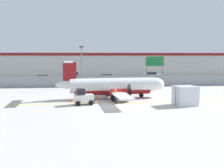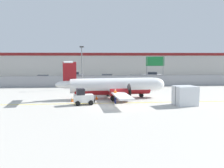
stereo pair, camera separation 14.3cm
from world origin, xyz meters
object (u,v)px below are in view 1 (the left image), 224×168
object	(u,v)px
commuter_airplane	(115,86)
apron_light_pole	(82,64)
parked_car_3	(135,78)
parked_car_4	(152,75)
parked_car_1	(74,75)
traffic_cone_near_right	(97,97)
ground_crew_worker	(115,95)
parked_car_0	(43,79)
baggage_tug	(83,97)
traffic_cone_near_left	(72,99)
highway_sign	(155,64)
cargo_container	(185,96)
parked_car_2	(106,78)

from	to	relation	value
commuter_airplane	apron_light_pole	size ratio (longest dim) A/B	2.21
parked_car_3	parked_car_4	xyz separation A→B (m)	(5.68, 8.25, 0.00)
parked_car_1	traffic_cone_near_right	bearing A→B (deg)	-79.58
ground_crew_worker	parked_car_0	size ratio (longest dim) A/B	0.39
commuter_airplane	ground_crew_worker	xyz separation A→B (m)	(-0.27, -3.60, -0.65)
parked_car_3	parked_car_4	world-z (taller)	same
parked_car_4	baggage_tug	bearing A→B (deg)	-109.35
commuter_airplane	traffic_cone_near_left	world-z (taller)	commuter_airplane
parked_car_1	apron_light_pole	bearing A→B (deg)	-81.11
ground_crew_worker	highway_sign	bearing A→B (deg)	-137.37
ground_crew_worker	parked_car_3	bearing A→B (deg)	-125.97
ground_crew_worker	traffic_cone_near_right	size ratio (longest dim) A/B	2.66
parked_car_1	parked_car_0	bearing A→B (deg)	-121.89
parked_car_1	ground_crew_worker	bearing A→B (deg)	-76.67
apron_light_pole	traffic_cone_near_right	bearing A→B (deg)	-78.72
baggage_tug	commuter_airplane	bearing A→B (deg)	35.56
traffic_cone_near_left	parked_car_1	bearing A→B (deg)	92.78
ground_crew_worker	parked_car_3	xyz separation A→B (m)	(6.59, 22.43, -0.06)
commuter_airplane	cargo_container	distance (m)	9.32
traffic_cone_near_right	apron_light_pole	size ratio (longest dim) A/B	0.09
parked_car_3	ground_crew_worker	bearing A→B (deg)	68.60
ground_crew_worker	parked_car_3	size ratio (longest dim) A/B	0.39
ground_crew_worker	parked_car_0	distance (m)	26.83
highway_sign	parked_car_2	bearing A→B (deg)	143.67
commuter_airplane	cargo_container	size ratio (longest dim) A/B	6.04
ground_crew_worker	cargo_container	bearing A→B (deg)	147.42
traffic_cone_near_right	apron_light_pole	distance (m)	11.92
apron_light_pole	traffic_cone_near_left	bearing A→B (deg)	-93.92
cargo_container	parked_car_4	world-z (taller)	cargo_container
commuter_airplane	apron_light_pole	distance (m)	11.57
baggage_tug	parked_car_2	world-z (taller)	baggage_tug
traffic_cone_near_left	apron_light_pole	size ratio (longest dim) A/B	0.09
parked_car_3	apron_light_pole	size ratio (longest dim) A/B	0.60
parked_car_1	baggage_tug	bearing A→B (deg)	-83.25
parked_car_2	traffic_cone_near_left	bearing A→B (deg)	82.43
baggage_tug	parked_car_0	distance (m)	25.75
parked_car_2	apron_light_pole	distance (m)	12.30
parked_car_0	parked_car_4	size ratio (longest dim) A/B	0.99
baggage_tug	parked_car_4	world-z (taller)	baggage_tug
traffic_cone_near_left	highway_sign	size ratio (longest dim) A/B	0.12
traffic_cone_near_left	traffic_cone_near_right	distance (m)	3.33
cargo_container	highway_sign	xyz separation A→B (m)	(1.66, 19.85, 3.04)
traffic_cone_near_left	highway_sign	world-z (taller)	highway_sign
baggage_tug	parked_car_0	bearing A→B (deg)	100.23
baggage_tug	traffic_cone_near_left	bearing A→B (deg)	115.45
traffic_cone_near_left	baggage_tug	bearing A→B (deg)	-54.78
traffic_cone_near_right	parked_car_4	world-z (taller)	parked_car_4
parked_car_3	highway_sign	size ratio (longest dim) A/B	0.79
parked_car_3	highway_sign	distance (m)	6.19
traffic_cone_near_right	parked_car_0	xyz separation A→B (m)	(-10.44, 20.86, 0.58)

